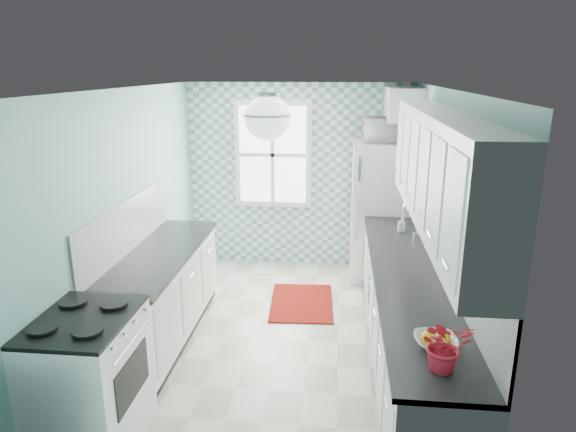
# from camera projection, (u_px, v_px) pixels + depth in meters

# --- Properties ---
(floor) EXTENTS (3.00, 4.40, 0.02)m
(floor) POSITION_uv_depth(u_px,v_px,m) (281.00, 341.00, 5.25)
(floor) COLOR silver
(floor) RESTS_ON ground
(ceiling) EXTENTS (3.00, 4.40, 0.02)m
(ceiling) POSITION_uv_depth(u_px,v_px,m) (280.00, 87.00, 4.55)
(ceiling) COLOR white
(ceiling) RESTS_ON wall_back
(wall_back) EXTENTS (3.00, 0.02, 2.50)m
(wall_back) POSITION_uv_depth(u_px,v_px,m) (299.00, 176.00, 7.01)
(wall_back) COLOR #74AFAE
(wall_back) RESTS_ON floor
(wall_front) EXTENTS (3.00, 0.02, 2.50)m
(wall_front) POSITION_uv_depth(u_px,v_px,m) (233.00, 341.00, 2.79)
(wall_front) COLOR #74AFAE
(wall_front) RESTS_ON floor
(wall_left) EXTENTS (0.02, 4.40, 2.50)m
(wall_left) POSITION_uv_depth(u_px,v_px,m) (128.00, 219.00, 5.05)
(wall_left) COLOR #74AFAE
(wall_left) RESTS_ON floor
(wall_right) EXTENTS (0.02, 4.40, 2.50)m
(wall_right) POSITION_uv_depth(u_px,v_px,m) (442.00, 228.00, 4.76)
(wall_right) COLOR #74AFAE
(wall_right) RESTS_ON floor
(accent_wall) EXTENTS (3.00, 0.01, 2.50)m
(accent_wall) POSITION_uv_depth(u_px,v_px,m) (299.00, 177.00, 6.99)
(accent_wall) COLOR #5FA09C
(accent_wall) RESTS_ON wall_back
(window) EXTENTS (1.04, 0.05, 1.44)m
(window) POSITION_uv_depth(u_px,v_px,m) (273.00, 155.00, 6.92)
(window) COLOR white
(window) RESTS_ON wall_back
(backsplash_right) EXTENTS (0.02, 3.60, 0.51)m
(backsplash_right) POSITION_uv_depth(u_px,v_px,m) (447.00, 248.00, 4.39)
(backsplash_right) COLOR white
(backsplash_right) RESTS_ON wall_right
(backsplash_left) EXTENTS (0.02, 2.15, 0.51)m
(backsplash_left) POSITION_uv_depth(u_px,v_px,m) (128.00, 226.00, 4.99)
(backsplash_left) COLOR white
(backsplash_left) RESTS_ON wall_left
(upper_cabinets_right) EXTENTS (0.33, 3.20, 0.90)m
(upper_cabinets_right) POSITION_uv_depth(u_px,v_px,m) (440.00, 171.00, 4.02)
(upper_cabinets_right) COLOR white
(upper_cabinets_right) RESTS_ON wall_right
(upper_cabinet_fridge) EXTENTS (0.40, 0.74, 0.40)m
(upper_cabinet_fridge) POSITION_uv_depth(u_px,v_px,m) (403.00, 104.00, 6.25)
(upper_cabinet_fridge) COLOR white
(upper_cabinet_fridge) RESTS_ON wall_right
(ceiling_light) EXTENTS (0.34, 0.34, 0.35)m
(ceiling_light) POSITION_uv_depth(u_px,v_px,m) (267.00, 117.00, 3.84)
(ceiling_light) COLOR silver
(ceiling_light) RESTS_ON ceiling
(base_cabinets_right) EXTENTS (0.60, 3.60, 0.90)m
(base_cabinets_right) POSITION_uv_depth(u_px,v_px,m) (407.00, 325.00, 4.63)
(base_cabinets_right) COLOR white
(base_cabinets_right) RESTS_ON floor
(countertop_right) EXTENTS (0.63, 3.60, 0.04)m
(countertop_right) POSITION_uv_depth(u_px,v_px,m) (409.00, 276.00, 4.50)
(countertop_right) COLOR black
(countertop_right) RESTS_ON base_cabinets_right
(base_cabinets_left) EXTENTS (0.60, 2.15, 0.90)m
(base_cabinets_left) POSITION_uv_depth(u_px,v_px,m) (162.00, 298.00, 5.17)
(base_cabinets_left) COLOR white
(base_cabinets_left) RESTS_ON floor
(countertop_left) EXTENTS (0.63, 2.15, 0.04)m
(countertop_left) POSITION_uv_depth(u_px,v_px,m) (160.00, 254.00, 5.04)
(countertop_left) COLOR black
(countertop_left) RESTS_ON base_cabinets_left
(fridge) EXTENTS (0.78, 0.77, 1.79)m
(fridge) POSITION_uv_depth(u_px,v_px,m) (382.00, 211.00, 6.62)
(fridge) COLOR silver
(fridge) RESTS_ON floor
(stove) EXTENTS (0.67, 0.84, 1.01)m
(stove) POSITION_uv_depth(u_px,v_px,m) (88.00, 381.00, 3.66)
(stove) COLOR white
(stove) RESTS_ON floor
(sink) EXTENTS (0.50, 0.42, 0.53)m
(sink) POSITION_uv_depth(u_px,v_px,m) (399.00, 237.00, 5.49)
(sink) COLOR silver
(sink) RESTS_ON countertop_right
(rug) EXTENTS (0.77, 1.07, 0.02)m
(rug) POSITION_uv_depth(u_px,v_px,m) (302.00, 303.00, 6.06)
(rug) COLOR maroon
(rug) RESTS_ON floor
(dish_towel) EXTENTS (0.06, 0.21, 0.32)m
(dish_towel) POSITION_uv_depth(u_px,v_px,m) (368.00, 286.00, 5.38)
(dish_towel) COLOR #60B5A9
(dish_towel) RESTS_ON base_cabinets_right
(fruit_bowl) EXTENTS (0.29, 0.29, 0.07)m
(fruit_bowl) POSITION_uv_depth(u_px,v_px,m) (436.00, 342.00, 3.32)
(fruit_bowl) COLOR white
(fruit_bowl) RESTS_ON countertop_right
(potted_plant) EXTENTS (0.33, 0.30, 0.33)m
(potted_plant) POSITION_uv_depth(u_px,v_px,m) (445.00, 345.00, 3.02)
(potted_plant) COLOR #BF0D08
(potted_plant) RESTS_ON countertop_right
(soap_bottle) EXTENTS (0.07, 0.08, 0.16)m
(soap_bottle) POSITION_uv_depth(u_px,v_px,m) (402.00, 224.00, 5.64)
(soap_bottle) COLOR #86A2B2
(soap_bottle) RESTS_ON countertop_right
(microwave) EXTENTS (0.56, 0.39, 0.30)m
(microwave) POSITION_uv_depth(u_px,v_px,m) (386.00, 130.00, 6.33)
(microwave) COLOR silver
(microwave) RESTS_ON fridge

